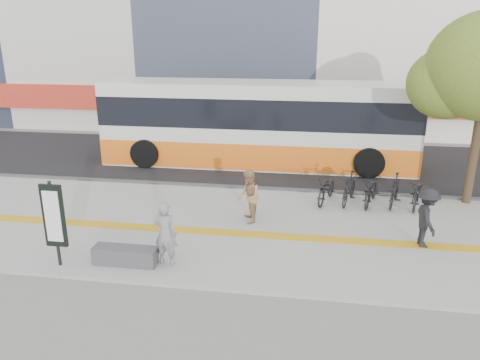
% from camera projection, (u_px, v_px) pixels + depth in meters
% --- Properties ---
extents(ground, '(120.00, 120.00, 0.00)m').
position_uv_depth(ground, '(236.00, 252.00, 12.20)').
color(ground, slate).
rests_on(ground, ground).
extents(sidewalk, '(40.00, 7.00, 0.08)m').
position_uv_depth(sidewalk, '(244.00, 228.00, 13.60)').
color(sidewalk, gray).
rests_on(sidewalk, ground).
extents(tactile_strip, '(40.00, 0.45, 0.01)m').
position_uv_depth(tactile_strip, '(241.00, 234.00, 13.11)').
color(tactile_strip, gold).
rests_on(tactile_strip, sidewalk).
extents(street, '(40.00, 8.00, 0.06)m').
position_uv_depth(street, '(268.00, 161.00, 20.64)').
color(street, black).
rests_on(street, ground).
extents(curb, '(40.00, 0.25, 0.14)m').
position_uv_depth(curb, '(258.00, 189.00, 16.87)').
color(curb, '#38383B').
rests_on(curb, ground).
extents(bench, '(1.60, 0.45, 0.45)m').
position_uv_depth(bench, '(125.00, 256.00, 11.36)').
color(bench, '#38383B').
rests_on(bench, sidewalk).
extents(signboard, '(0.55, 0.10, 2.20)m').
position_uv_depth(signboard, '(54.00, 217.00, 10.97)').
color(signboard, black).
rests_on(signboard, sidewalk).
extents(bus, '(13.29, 3.15, 3.54)m').
position_uv_depth(bus, '(257.00, 126.00, 19.71)').
color(bus, silver).
rests_on(bus, street).
extents(bicycle_row, '(4.08, 1.93, 1.06)m').
position_uv_depth(bicycle_row, '(372.00, 190.00, 15.20)').
color(bicycle_row, black).
rests_on(bicycle_row, sidewalk).
extents(seated_woman, '(0.64, 0.46, 1.65)m').
position_uv_depth(seated_woman, '(165.00, 234.00, 11.18)').
color(seated_woman, black).
rests_on(seated_woman, sidewalk).
extents(pedestrian_tan, '(0.81, 0.93, 1.63)m').
position_uv_depth(pedestrian_tan, '(249.00, 197.00, 13.70)').
color(pedestrian_tan, '#A07950').
rests_on(pedestrian_tan, sidewalk).
extents(pedestrian_dark, '(0.70, 1.11, 1.64)m').
position_uv_depth(pedestrian_dark, '(427.00, 218.00, 12.13)').
color(pedestrian_dark, black).
rests_on(pedestrian_dark, sidewalk).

